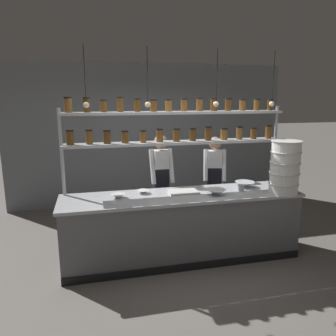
{
  "coord_description": "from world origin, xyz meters",
  "views": [
    {
      "loc": [
        -1.15,
        -4.06,
        2.22
      ],
      "look_at": [
        -0.15,
        0.2,
        1.25
      ],
      "focal_mm": 35.0,
      "sensor_mm": 36.0,
      "label": 1
    }
  ],
  "objects_px": {
    "chef_center": "(214,179)",
    "prep_bowl_center_back": "(245,184)",
    "prep_bowl_near_right": "(118,196)",
    "prep_bowl_near_left": "(216,192)",
    "prep_bowl_center_front": "(143,192)",
    "serving_cup_front": "(241,188)",
    "spice_shelf_unit": "(175,129)",
    "chef_left": "(161,180)",
    "cutting_board": "(183,192)",
    "container_stack": "(285,167)"
  },
  "relations": [
    {
      "from": "spice_shelf_unit",
      "to": "prep_bowl_near_left",
      "type": "distance_m",
      "value": 1.03
    },
    {
      "from": "cutting_board",
      "to": "serving_cup_front",
      "type": "distance_m",
      "value": 0.81
    },
    {
      "from": "chef_left",
      "to": "prep_bowl_near_left",
      "type": "bearing_deg",
      "value": -57.75
    },
    {
      "from": "prep_bowl_near_right",
      "to": "prep_bowl_near_left",
      "type": "bearing_deg",
      "value": -6.86
    },
    {
      "from": "spice_shelf_unit",
      "to": "chef_left",
      "type": "height_order",
      "value": "spice_shelf_unit"
    },
    {
      "from": "prep_bowl_near_left",
      "to": "prep_bowl_center_front",
      "type": "bearing_deg",
      "value": 163.16
    },
    {
      "from": "serving_cup_front",
      "to": "spice_shelf_unit",
      "type": "bearing_deg",
      "value": 157.58
    },
    {
      "from": "spice_shelf_unit",
      "to": "prep_bowl_center_back",
      "type": "relative_size",
      "value": 10.99
    },
    {
      "from": "cutting_board",
      "to": "chef_left",
      "type": "bearing_deg",
      "value": 105.24
    },
    {
      "from": "spice_shelf_unit",
      "to": "serving_cup_front",
      "type": "relative_size",
      "value": 34.83
    },
    {
      "from": "cutting_board",
      "to": "prep_bowl_near_left",
      "type": "distance_m",
      "value": 0.44
    },
    {
      "from": "serving_cup_front",
      "to": "chef_left",
      "type": "bearing_deg",
      "value": 143.26
    },
    {
      "from": "spice_shelf_unit",
      "to": "prep_bowl_center_back",
      "type": "bearing_deg",
      "value": -10.38
    },
    {
      "from": "prep_bowl_center_front",
      "to": "container_stack",
      "type": "bearing_deg",
      "value": -12.89
    },
    {
      "from": "chef_left",
      "to": "prep_bowl_center_back",
      "type": "relative_size",
      "value": 5.78
    },
    {
      "from": "prep_bowl_near_right",
      "to": "serving_cup_front",
      "type": "height_order",
      "value": "serving_cup_front"
    },
    {
      "from": "chef_center",
      "to": "prep_bowl_near_right",
      "type": "bearing_deg",
      "value": -138.79
    },
    {
      "from": "chef_center",
      "to": "cutting_board",
      "type": "xyz_separation_m",
      "value": [
        -0.72,
        -0.71,
        0.03
      ]
    },
    {
      "from": "container_stack",
      "to": "prep_bowl_center_front",
      "type": "bearing_deg",
      "value": 167.11
    },
    {
      "from": "prep_bowl_near_left",
      "to": "spice_shelf_unit",
      "type": "bearing_deg",
      "value": 135.27
    },
    {
      "from": "chef_center",
      "to": "serving_cup_front",
      "type": "relative_size",
      "value": 17.67
    },
    {
      "from": "prep_bowl_near_left",
      "to": "prep_bowl_near_right",
      "type": "distance_m",
      "value": 1.29
    },
    {
      "from": "prep_bowl_near_left",
      "to": "prep_bowl_center_front",
      "type": "relative_size",
      "value": 1.62
    },
    {
      "from": "spice_shelf_unit",
      "to": "prep_bowl_near_right",
      "type": "bearing_deg",
      "value": -160.93
    },
    {
      "from": "spice_shelf_unit",
      "to": "prep_bowl_center_front",
      "type": "bearing_deg",
      "value": -162.04
    },
    {
      "from": "container_stack",
      "to": "prep_bowl_near_right",
      "type": "bearing_deg",
      "value": 172.37
    },
    {
      "from": "chef_center",
      "to": "serving_cup_front",
      "type": "xyz_separation_m",
      "value": [
        0.09,
        -0.8,
        0.06
      ]
    },
    {
      "from": "cutting_board",
      "to": "prep_bowl_near_right",
      "type": "relative_size",
      "value": 2.12
    },
    {
      "from": "cutting_board",
      "to": "prep_bowl_near_right",
      "type": "distance_m",
      "value": 0.89
    },
    {
      "from": "container_stack",
      "to": "serving_cup_front",
      "type": "xyz_separation_m",
      "value": [
        -0.51,
        0.23,
        -0.32
      ]
    },
    {
      "from": "spice_shelf_unit",
      "to": "chef_left",
      "type": "bearing_deg",
      "value": 108.44
    },
    {
      "from": "prep_bowl_center_front",
      "to": "spice_shelf_unit",
      "type": "bearing_deg",
      "value": 17.96
    },
    {
      "from": "spice_shelf_unit",
      "to": "prep_bowl_near_right",
      "type": "relative_size",
      "value": 16.5
    },
    {
      "from": "chef_center",
      "to": "prep_bowl_center_back",
      "type": "relative_size",
      "value": 5.57
    },
    {
      "from": "prep_bowl_center_front",
      "to": "serving_cup_front",
      "type": "height_order",
      "value": "serving_cup_front"
    },
    {
      "from": "chef_left",
      "to": "serving_cup_front",
      "type": "distance_m",
      "value": 1.23
    },
    {
      "from": "spice_shelf_unit",
      "to": "prep_bowl_near_left",
      "type": "xyz_separation_m",
      "value": [
        0.45,
        -0.44,
        -0.81
      ]
    },
    {
      "from": "container_stack",
      "to": "prep_bowl_center_back",
      "type": "bearing_deg",
      "value": 132.4
    },
    {
      "from": "cutting_board",
      "to": "prep_bowl_near_right",
      "type": "xyz_separation_m",
      "value": [
        -0.88,
        -0.03,
        0.01
      ]
    },
    {
      "from": "spice_shelf_unit",
      "to": "cutting_board",
      "type": "height_order",
      "value": "spice_shelf_unit"
    },
    {
      "from": "prep_bowl_center_back",
      "to": "prep_bowl_center_front",
      "type": "bearing_deg",
      "value": 179.09
    },
    {
      "from": "chef_center",
      "to": "container_stack",
      "type": "height_order",
      "value": "container_stack"
    },
    {
      "from": "spice_shelf_unit",
      "to": "container_stack",
      "type": "bearing_deg",
      "value": -23.17
    },
    {
      "from": "chef_left",
      "to": "prep_bowl_center_back",
      "type": "distance_m",
      "value": 1.26
    },
    {
      "from": "chef_left",
      "to": "serving_cup_front",
      "type": "bearing_deg",
      "value": -39.38
    },
    {
      "from": "chef_left",
      "to": "serving_cup_front",
      "type": "height_order",
      "value": "chef_left"
    },
    {
      "from": "prep_bowl_center_front",
      "to": "serving_cup_front",
      "type": "relative_size",
      "value": 1.85
    },
    {
      "from": "prep_bowl_center_back",
      "to": "cutting_board",
      "type": "bearing_deg",
      "value": -175.36
    },
    {
      "from": "chef_center",
      "to": "prep_bowl_center_front",
      "type": "relative_size",
      "value": 9.55
    },
    {
      "from": "prep_bowl_near_right",
      "to": "container_stack",
      "type": "bearing_deg",
      "value": -7.63
    }
  ]
}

